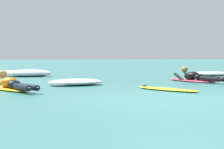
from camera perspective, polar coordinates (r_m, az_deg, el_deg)
ground_plane at (r=18.53m, az=-1.21°, el=-0.14°), size 120.00×120.00×0.00m
surfer_near at (r=11.09m, az=-13.18°, el=-1.34°), size 1.46×2.40×0.54m
surfer_far at (r=14.51m, az=10.86°, el=-0.42°), size 1.27×2.54×0.54m
drifting_surfboard at (r=10.97m, az=7.25°, el=-1.91°), size 1.45×1.99×0.16m
whitewater_front at (r=18.56m, az=12.74°, el=0.08°), size 1.89×0.75×0.19m
whitewater_mid_left at (r=12.73m, az=-4.86°, el=-1.02°), size 1.95×1.58×0.19m
whitewater_mid_right at (r=17.88m, az=-11.06°, el=0.15°), size 2.05×1.14×0.29m
whitewater_back at (r=20.21m, az=-12.64°, el=0.26°), size 3.08×2.07×0.18m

